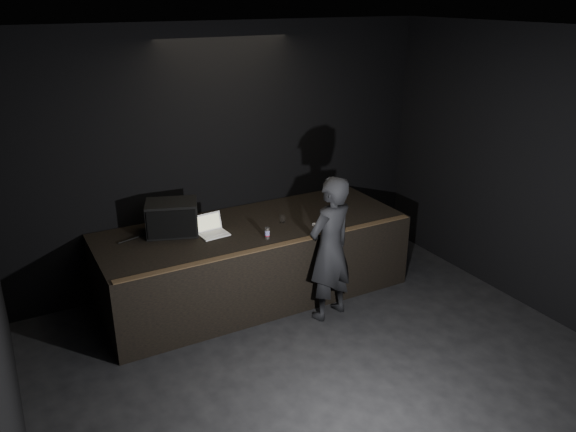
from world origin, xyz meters
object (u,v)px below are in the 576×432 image
at_px(stage_riser, 254,260).
at_px(stage_monitor, 172,218).
at_px(beer_can, 267,233).
at_px(person, 330,249).
at_px(laptop, 212,229).

relative_size(stage_riser, stage_monitor, 5.44).
relative_size(stage_monitor, beer_can, 5.06).
bearing_deg(beer_can, person, -38.44).
relative_size(stage_monitor, person, 0.40).
xyz_separation_m(stage_riser, stage_monitor, (-0.99, 0.25, 0.71)).
xyz_separation_m(stage_riser, beer_can, (-0.02, -0.47, 0.57)).
xyz_separation_m(stage_monitor, beer_can, (0.96, -0.72, -0.14)).
bearing_deg(stage_monitor, person, -17.99).
bearing_deg(laptop, stage_monitor, 144.99).
distance_m(stage_monitor, beer_can, 1.21).
distance_m(stage_riser, stage_monitor, 1.24).
bearing_deg(beer_can, laptop, 138.84).
relative_size(stage_riser, beer_can, 27.53).
distance_m(stage_monitor, laptop, 0.51).
height_order(stage_monitor, laptop, stage_monitor).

